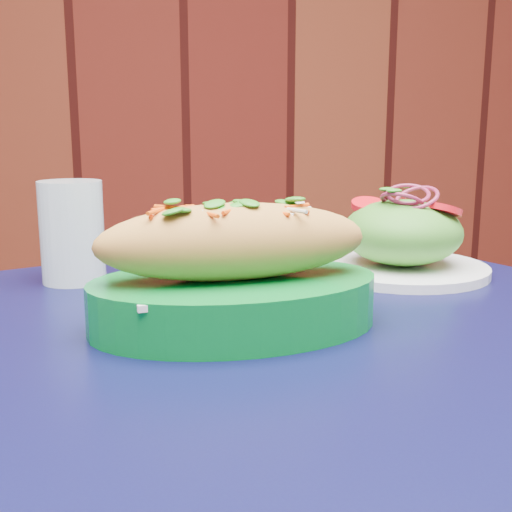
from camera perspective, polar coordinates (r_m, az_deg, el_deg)
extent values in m
cube|color=black|center=(0.66, 3.76, -6.91)|extent=(1.04, 1.04, 0.03)
cylinder|color=black|center=(1.24, 6.97, -16.67)|extent=(0.04, 0.04, 0.72)
cube|color=white|center=(0.62, -1.90, -2.33)|extent=(0.23, 0.16, 0.01)
ellipsoid|color=gold|center=(0.62, -1.93, 1.30)|extent=(0.27, 0.11, 0.07)
cylinder|color=white|center=(0.88, 12.71, -1.09)|extent=(0.23, 0.23, 0.01)
ellipsoid|color=#4C992D|center=(0.87, 12.86, 2.07)|extent=(0.16, 0.16, 0.09)
cylinder|color=red|center=(0.86, 16.39, 4.31)|extent=(0.05, 0.05, 0.01)
cylinder|color=red|center=(0.88, 9.97, 4.81)|extent=(0.05, 0.05, 0.01)
cylinder|color=red|center=(0.91, 11.81, 4.94)|extent=(0.05, 0.05, 0.01)
torus|color=maroon|center=(0.87, 13.00, 5.22)|extent=(0.06, 0.06, 0.01)
torus|color=maroon|center=(0.87, 13.01, 5.49)|extent=(0.06, 0.06, 0.01)
torus|color=maroon|center=(0.87, 13.02, 5.75)|extent=(0.06, 0.06, 0.01)
cylinder|color=silver|center=(0.84, -16.03, 2.07)|extent=(0.08, 0.08, 0.13)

